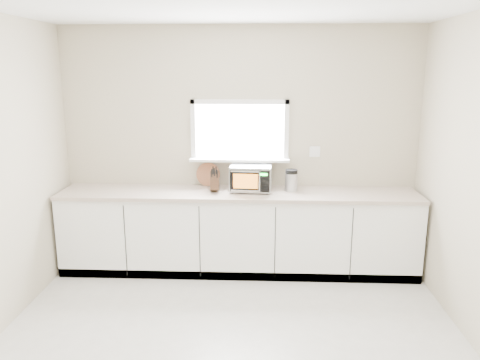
{
  "coord_description": "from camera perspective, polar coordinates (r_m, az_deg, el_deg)",
  "views": [
    {
      "loc": [
        0.23,
        -3.25,
        2.24
      ],
      "look_at": [
        0.02,
        1.55,
        1.09
      ],
      "focal_mm": 35.0,
      "sensor_mm": 36.0,
      "label": 1
    }
  ],
  "objects": [
    {
      "name": "back_wall",
      "position": [
        5.32,
        -0.03,
        4.04
      ],
      "size": [
        4.0,
        0.17,
        2.7
      ],
      "color": "#B7AB92",
      "rests_on": "ground"
    },
    {
      "name": "coffee_grinder",
      "position": [
        5.16,
        6.27,
        -0.01
      ],
      "size": [
        0.15,
        0.15,
        0.24
      ],
      "rotation": [
        0.0,
        0.0,
        0.08
      ],
      "color": "#B0B2B7",
      "rests_on": "countertop"
    },
    {
      "name": "cutting_board",
      "position": [
        5.36,
        -3.91,
        0.7
      ],
      "size": [
        0.27,
        0.06,
        0.27
      ],
      "primitive_type": "cylinder",
      "rotation": [
        1.4,
        0.0,
        0.0
      ],
      "color": "#A2633F",
      "rests_on": "countertop"
    },
    {
      "name": "knife_block",
      "position": [
        5.1,
        -3.14,
        -0.06
      ],
      "size": [
        0.12,
        0.21,
        0.29
      ],
      "rotation": [
        0.0,
        0.0,
        0.12
      ],
      "color": "#4B2C1B",
      "rests_on": "countertop"
    },
    {
      "name": "ground",
      "position": [
        3.95,
        -1.41,
        -21.01
      ],
      "size": [
        4.0,
        4.0,
        0.0
      ],
      "primitive_type": "plane",
      "color": "beige",
      "rests_on": "ground"
    },
    {
      "name": "countertop",
      "position": [
        5.12,
        -0.19,
        -1.65
      ],
      "size": [
        3.92,
        0.64,
        0.04
      ],
      "primitive_type": "cube",
      "color": "#B5A795",
      "rests_on": "cabinets"
    },
    {
      "name": "cabinets",
      "position": [
        5.27,
        -0.18,
        -6.45
      ],
      "size": [
        3.92,
        0.6,
        0.88
      ],
      "primitive_type": "cube",
      "color": "white",
      "rests_on": "ground"
    },
    {
      "name": "microwave",
      "position": [
        5.13,
        1.36,
        0.33
      ],
      "size": [
        0.46,
        0.4,
        0.29
      ],
      "rotation": [
        0.0,
        0.0,
        -0.07
      ],
      "color": "black",
      "rests_on": "countertop"
    }
  ]
}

